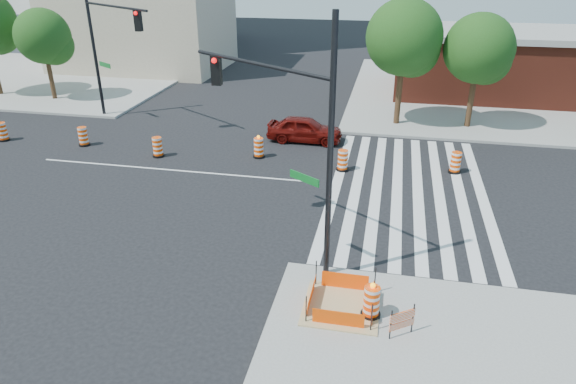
# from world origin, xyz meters

# --- Properties ---
(ground) EXTENTS (120.00, 120.00, 0.00)m
(ground) POSITION_xyz_m (0.00, 0.00, 0.00)
(ground) COLOR black
(ground) RESTS_ON ground
(sidewalk_ne) EXTENTS (22.00, 22.00, 0.15)m
(sidewalk_ne) POSITION_xyz_m (18.00, 18.00, 0.07)
(sidewalk_ne) COLOR gray
(sidewalk_ne) RESTS_ON ground
(sidewalk_nw) EXTENTS (22.00, 22.00, 0.15)m
(sidewalk_nw) POSITION_xyz_m (-18.00, 18.00, 0.07)
(sidewalk_nw) COLOR gray
(sidewalk_nw) RESTS_ON ground
(crosswalk_east) EXTENTS (6.75, 13.50, 0.01)m
(crosswalk_east) POSITION_xyz_m (10.95, 0.00, 0.01)
(crosswalk_east) COLOR silver
(crosswalk_east) RESTS_ON ground
(lane_centerline) EXTENTS (14.00, 0.12, 0.01)m
(lane_centerline) POSITION_xyz_m (0.00, 0.00, 0.01)
(lane_centerline) COLOR silver
(lane_centerline) RESTS_ON ground
(excavation_pit) EXTENTS (2.20, 2.20, 0.90)m
(excavation_pit) POSITION_xyz_m (9.00, -9.00, 0.22)
(excavation_pit) COLOR tan
(excavation_pit) RESTS_ON ground
(brick_storefront) EXTENTS (16.50, 8.50, 4.60)m
(brick_storefront) POSITION_xyz_m (18.00, 18.00, 2.32)
(brick_storefront) COLOR maroon
(brick_storefront) RESTS_ON ground
(beige_midrise) EXTENTS (14.00, 10.00, 10.00)m
(beige_midrise) POSITION_xyz_m (-12.00, 22.00, 5.00)
(beige_midrise) COLOR tan
(beige_midrise) RESTS_ON ground
(red_coupe) EXTENTS (4.13, 1.70, 1.40)m
(red_coupe) POSITION_xyz_m (5.37, 5.38, 0.70)
(red_coupe) COLOR #590B07
(red_coupe) RESTS_ON ground
(signal_pole_se) EXTENTS (5.22, 3.46, 8.11)m
(signal_pole_se) POSITION_xyz_m (6.89, -6.43, 4.97)
(signal_pole_se) COLOR black
(signal_pole_se) RESTS_ON ground
(signal_pole_nw) EXTENTS (5.59, 3.63, 8.63)m
(signal_pole_nw) POSITION_xyz_m (-6.50, 6.54, 5.28)
(signal_pole_nw) COLOR black
(signal_pole_nw) RESTS_ON ground
(pit_drum) EXTENTS (0.57, 0.57, 1.13)m
(pit_drum) POSITION_xyz_m (9.86, -9.24, 0.62)
(pit_drum) COLOR black
(pit_drum) RESTS_ON ground
(barricade) EXTENTS (0.67, 0.48, 0.93)m
(barricade) POSITION_xyz_m (10.71, -9.89, 0.66)
(barricade) COLOR #FF4805
(barricade) RESTS_ON ground
(tree_north_b) EXTENTS (3.66, 3.66, 6.21)m
(tree_north_b) POSITION_xyz_m (-13.34, 10.27, 4.17)
(tree_north_b) COLOR #382314
(tree_north_b) RESTS_ON ground
(tree_north_c) EXTENTS (4.31, 4.31, 7.32)m
(tree_north_c) POSITION_xyz_m (10.35, 9.36, 4.92)
(tree_north_c) COLOR #382314
(tree_north_c) RESTS_ON ground
(tree_north_d) EXTENTS (3.89, 3.89, 6.60)m
(tree_north_d) POSITION_xyz_m (14.48, 9.58, 4.43)
(tree_north_d) COLOR #382314
(tree_north_d) RESTS_ON ground
(median_drum_0) EXTENTS (0.60, 0.60, 1.02)m
(median_drum_0) POSITION_xyz_m (-11.06, 2.09, 0.48)
(median_drum_0) COLOR black
(median_drum_0) RESTS_ON ground
(median_drum_1) EXTENTS (0.60, 0.60, 1.02)m
(median_drum_1) POSITION_xyz_m (-6.24, 2.28, 0.48)
(median_drum_1) COLOR black
(median_drum_1) RESTS_ON ground
(median_drum_2) EXTENTS (0.60, 0.60, 1.02)m
(median_drum_2) POSITION_xyz_m (-1.59, 1.56, 0.48)
(median_drum_2) COLOR black
(median_drum_2) RESTS_ON ground
(median_drum_3) EXTENTS (0.60, 0.60, 1.18)m
(median_drum_3) POSITION_xyz_m (3.50, 2.51, 0.49)
(median_drum_3) COLOR black
(median_drum_3) RESTS_ON ground
(median_drum_4) EXTENTS (0.60, 0.60, 1.02)m
(median_drum_4) POSITION_xyz_m (7.87, 1.64, 0.48)
(median_drum_4) COLOR black
(median_drum_4) RESTS_ON ground
(median_drum_5) EXTENTS (0.60, 0.60, 1.02)m
(median_drum_5) POSITION_xyz_m (13.14, 2.45, 0.48)
(median_drum_5) COLOR black
(median_drum_5) RESTS_ON ground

